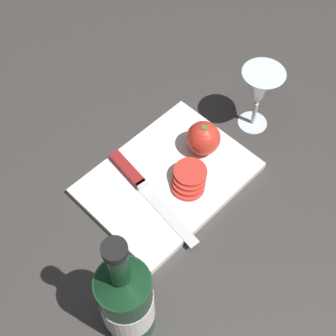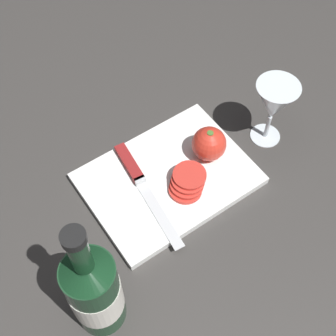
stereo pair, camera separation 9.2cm
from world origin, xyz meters
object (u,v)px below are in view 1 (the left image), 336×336
Objects in this scene: knife at (135,178)px; tomato_slice_stack_near at (189,179)px; whole_tomato at (203,138)px; wine_bottle at (127,302)px; wine_glass at (260,90)px.

tomato_slice_stack_near is at bearing 46.81° from knife.
knife is (-0.15, 0.04, -0.03)m from whole_tomato.
wine_bottle reaches higher than knife.
wine_bottle is at bearing -38.46° from knife.
wine_glass is 0.15m from whole_tomato.
knife is at bearing 45.34° from wine_bottle.
wine_bottle is 0.50m from wine_glass.
whole_tomato is (-0.14, 0.02, -0.05)m from wine_glass.
knife is (-0.29, 0.07, -0.08)m from wine_glass.
knife is 3.07× the size of tomato_slice_stack_near.
wine_bottle is 1.18× the size of knife.
whole_tomato is at bearing 170.20° from wine_glass.
tomato_slice_stack_near is (0.26, 0.11, -0.08)m from wine_bottle.
wine_bottle reaches higher than wine_glass.
whole_tomato is at bearing 25.33° from tomato_slice_stack_near.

